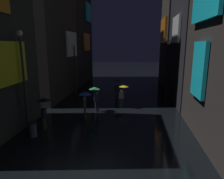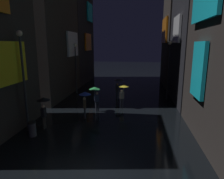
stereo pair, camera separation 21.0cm
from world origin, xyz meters
The scene contains 9 objects.
pedestrian_foreground_left_yellow centered at (0.74, 10.03, 1.67)m, with size 0.90×0.90×2.12m.
pedestrian_foreground_right_black centered at (0.05, 12.97, 1.67)m, with size 0.90×0.90×2.12m.
pedestrian_far_right_blue centered at (-1.85, 6.90, 1.67)m, with size 0.90×0.90×2.12m.
pedestrian_near_crossing_black centered at (-4.10, 4.90, 1.67)m, with size 0.90×0.90×2.12m.
pedestrian_midstreet_left_green centered at (-1.45, 8.69, 1.67)m, with size 0.90×0.90×2.12m.
streetlamp_left_far centered at (-5.00, 14.89, 3.52)m, with size 0.36×0.36×5.65m.
streetlamp_left_near centered at (-5.00, 4.38, 3.88)m, with size 0.36×0.36×6.32m.
streetlamp_right_far centered at (5.00, 13.52, 3.62)m, with size 0.36×0.36×5.84m.
trash_bin centered at (-4.30, 3.63, 0.47)m, with size 0.46×0.46×0.93m.
Camera 1 is at (1.78, -7.00, 5.46)m, focal length 32.00 mm.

